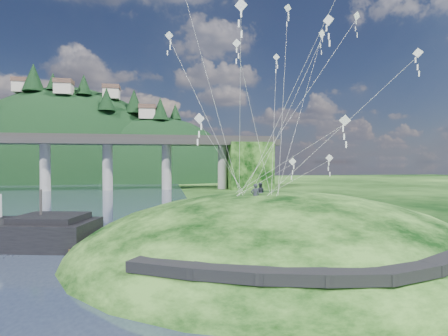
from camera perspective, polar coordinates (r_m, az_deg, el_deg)
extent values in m
plane|color=black|center=(27.76, -6.27, -14.85)|extent=(320.00, 320.00, 0.00)
ellipsoid|color=black|center=(31.56, 8.74, -15.73)|extent=(36.00, 32.00, 13.00)
cube|color=black|center=(19.47, -9.40, -15.58)|extent=(4.32, 3.62, 0.71)
cube|color=black|center=(18.14, 0.57, -16.62)|extent=(4.10, 2.97, 0.61)
cube|color=black|center=(17.99, 11.04, -16.81)|extent=(3.85, 2.37, 0.62)
cube|color=black|center=(18.85, 20.46, -16.16)|extent=(3.62, 1.83, 0.66)
cube|color=black|center=(20.62, 27.65, -14.68)|extent=(3.82, 2.27, 0.68)
cube|color=black|center=(23.16, 32.24, -12.73)|extent=(4.11, 2.97, 0.71)
cylinder|color=gray|center=(101.34, -27.16, 0.28)|extent=(2.60, 2.60, 13.00)
cylinder|color=gray|center=(97.81, -18.47, 0.32)|extent=(2.60, 2.60, 13.00)
cylinder|color=gray|center=(96.67, -9.35, 0.35)|extent=(2.60, 2.60, 13.00)
cylinder|color=gray|center=(98.00, -0.25, 0.37)|extent=(2.60, 2.60, 13.00)
cube|color=black|center=(99.50, 4.01, 0.38)|extent=(12.00, 11.00, 13.00)
ellipsoid|color=black|center=(158.01, -23.79, -4.01)|extent=(96.00, 68.00, 88.00)
ellipsoid|color=black|center=(145.77, -11.03, -5.94)|extent=(76.00, 56.00, 72.00)
cone|color=black|center=(152.63, -28.67, 12.85)|extent=(8.01, 8.01, 10.54)
cone|color=black|center=(149.76, -26.14, 12.57)|extent=(4.97, 4.97, 6.54)
cone|color=black|center=(144.83, -21.91, 12.52)|extent=(5.83, 5.83, 7.67)
cone|color=black|center=(137.30, -18.62, 10.59)|extent=(6.47, 6.47, 8.51)
cone|color=black|center=(143.10, -14.47, 10.48)|extent=(7.13, 7.13, 9.38)
cone|color=black|center=(137.21, -10.37, 9.49)|extent=(6.56, 6.56, 8.63)
cone|color=black|center=(142.78, -7.95, 9.08)|extent=(4.88, 4.88, 6.42)
cube|color=beige|center=(156.81, -30.06, 11.31)|extent=(6.00, 5.00, 4.00)
cube|color=brown|center=(157.32, -30.07, 12.27)|extent=(6.40, 5.40, 1.60)
cube|color=beige|center=(143.93, -24.70, 11.60)|extent=(6.00, 5.00, 4.00)
cube|color=brown|center=(144.45, -24.71, 12.65)|extent=(6.40, 5.40, 1.60)
cube|color=beige|center=(146.55, -17.90, 11.41)|extent=(6.00, 5.00, 4.00)
cube|color=brown|center=(147.06, -17.91, 12.45)|extent=(6.40, 5.40, 1.60)
cube|color=beige|center=(138.03, -12.42, 8.60)|extent=(6.00, 5.00, 4.00)
cube|color=brown|center=(138.42, -12.42, 9.70)|extent=(6.40, 5.40, 1.60)
cube|color=black|center=(34.64, -26.42, -7.32)|extent=(6.30, 5.62, 0.54)
cylinder|color=#2D2B2B|center=(34.94, -27.74, -5.31)|extent=(0.22, 0.22, 2.72)
cube|color=#3A2C17|center=(31.27, -11.53, -12.24)|extent=(13.21, 2.20, 0.33)
cylinder|color=#3A2C17|center=(31.96, -21.96, -12.44)|extent=(0.28, 0.28, 0.94)
cylinder|color=#3A2C17|center=(31.52, -16.80, -12.60)|extent=(0.28, 0.28, 0.94)
cylinder|color=#3A2C17|center=(31.33, -11.53, -12.66)|extent=(0.28, 0.28, 0.94)
cylinder|color=#3A2C17|center=(31.39, -6.24, -12.62)|extent=(0.28, 0.28, 0.94)
cylinder|color=#3A2C17|center=(31.71, -1.01, -12.48)|extent=(0.28, 0.28, 0.94)
imported|color=#272A35|center=(27.87, 5.11, -2.55)|extent=(0.72, 0.50, 1.91)
imported|color=#272A35|center=(29.95, 5.89, -2.37)|extent=(1.00, 0.90, 1.69)
cube|color=white|center=(31.58, 16.70, 22.14)|extent=(0.68, 0.62, 0.87)
cube|color=white|center=(31.36, 16.69, 21.08)|extent=(0.11, 0.08, 0.51)
cube|color=white|center=(31.15, 16.69, 20.01)|extent=(0.11, 0.08, 0.51)
cube|color=white|center=(30.95, 16.68, 18.92)|extent=(0.11, 0.08, 0.51)
cube|color=white|center=(23.60, 2.80, 25.02)|extent=(0.76, 0.34, 0.79)
cube|color=white|center=(23.37, 2.80, 23.75)|extent=(0.10, 0.04, 0.46)
cube|color=white|center=(23.16, 2.79, 22.46)|extent=(0.10, 0.04, 0.46)
cube|color=white|center=(22.96, 2.79, 21.15)|extent=(0.10, 0.04, 0.46)
cube|color=white|center=(30.08, 29.11, 16.11)|extent=(0.49, 0.55, 0.70)
cube|color=white|center=(29.95, 29.10, 15.19)|extent=(0.08, 0.07, 0.41)
cube|color=white|center=(29.83, 29.09, 14.26)|extent=(0.08, 0.07, 0.41)
cube|color=white|center=(29.72, 29.08, 13.33)|extent=(0.08, 0.07, 0.41)
cube|color=white|center=(38.23, 20.86, 22.18)|extent=(0.78, 0.34, 0.81)
cube|color=white|center=(38.03, 20.86, 21.36)|extent=(0.10, 0.08, 0.48)
cube|color=white|center=(37.83, 20.85, 20.53)|extent=(0.10, 0.08, 0.48)
cube|color=white|center=(37.63, 20.85, 19.70)|extent=(0.10, 0.08, 0.48)
cube|color=white|center=(27.07, -4.06, 8.05)|extent=(0.77, 0.45, 0.82)
cube|color=white|center=(27.00, -4.06, 6.78)|extent=(0.11, 0.04, 0.49)
cube|color=white|center=(26.94, -4.06, 5.50)|extent=(0.11, 0.04, 0.49)
cube|color=white|center=(26.90, -4.06, 4.22)|extent=(0.11, 0.04, 0.49)
cube|color=white|center=(42.05, 16.83, 1.59)|extent=(0.66, 0.67, 0.88)
cube|color=white|center=(42.05, 16.82, 0.73)|extent=(0.11, 0.08, 0.52)
cube|color=white|center=(42.06, 16.82, -0.13)|extent=(0.11, 0.08, 0.52)
cube|color=white|center=(42.08, 16.81, -0.99)|extent=(0.11, 0.08, 0.52)
cube|color=white|center=(39.03, 15.68, 20.34)|extent=(0.81, 0.37, 0.85)
cube|color=white|center=(38.83, 15.67, 19.49)|extent=(0.10, 0.08, 0.50)
cube|color=white|center=(38.64, 15.67, 18.64)|extent=(0.10, 0.08, 0.50)
cube|color=white|center=(38.46, 15.66, 17.78)|extent=(0.10, 0.08, 0.50)
cube|color=white|center=(40.79, 11.12, 1.06)|extent=(0.88, 0.20, 0.88)
cube|color=white|center=(40.79, 11.12, 0.18)|extent=(0.12, 0.04, 0.51)
cube|color=white|center=(40.80, 11.12, -0.69)|extent=(0.12, 0.04, 0.51)
cube|color=white|center=(40.83, 11.12, -1.57)|extent=(0.12, 0.04, 0.51)
cube|color=white|center=(28.05, 2.08, 19.69)|extent=(0.62, 0.29, 0.66)
cube|color=white|center=(27.90, 2.08, 18.78)|extent=(0.09, 0.03, 0.38)
cube|color=white|center=(27.77, 2.08, 17.86)|extent=(0.09, 0.03, 0.38)
cube|color=white|center=(27.63, 2.08, 16.93)|extent=(0.09, 0.03, 0.38)
cube|color=white|center=(30.90, -8.96, 20.58)|extent=(0.69, 0.23, 0.67)
cube|color=white|center=(30.74, -8.95, 19.73)|extent=(0.09, 0.04, 0.40)
cube|color=white|center=(30.58, -8.95, 18.86)|extent=(0.09, 0.04, 0.40)
cube|color=white|center=(30.44, -8.95, 17.99)|extent=(0.09, 0.04, 0.40)
cube|color=white|center=(38.49, 10.36, 24.31)|extent=(0.78, 0.29, 0.75)
cube|color=white|center=(38.28, 10.36, 23.55)|extent=(0.10, 0.06, 0.45)
cube|color=white|center=(38.07, 10.36, 22.78)|extent=(0.10, 0.06, 0.45)
cube|color=white|center=(37.87, 10.35, 22.00)|extent=(0.10, 0.06, 0.45)
cube|color=white|center=(39.63, 8.54, 17.47)|extent=(0.70, 0.28, 0.71)
cube|color=white|center=(39.49, 8.54, 16.76)|extent=(0.10, 0.03, 0.42)
cube|color=white|center=(39.35, 8.54, 16.04)|extent=(0.10, 0.03, 0.42)
cube|color=white|center=(39.22, 8.54, 15.31)|extent=(0.10, 0.03, 0.42)
cube|color=white|center=(27.43, 19.15, 7.37)|extent=(0.77, 0.40, 0.81)
cube|color=white|center=(27.37, 19.14, 6.13)|extent=(0.11, 0.04, 0.48)
cube|color=white|center=(27.32, 19.14, 4.90)|extent=(0.11, 0.04, 0.48)
cube|color=white|center=(27.28, 19.13, 3.65)|extent=(0.11, 0.04, 0.48)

